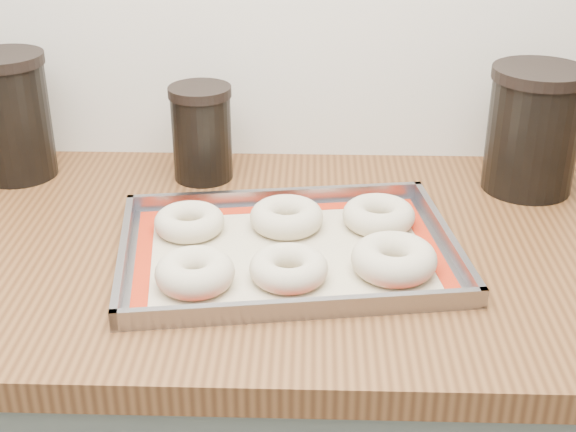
{
  "coord_description": "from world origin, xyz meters",
  "views": [
    {
      "loc": [
        0.06,
        0.65,
        1.45
      ],
      "look_at": [
        0.03,
        1.63,
        0.96
      ],
      "focal_mm": 50.0,
      "sensor_mm": 36.0,
      "label": 1
    }
  ],
  "objects_px": {
    "bagel_front_right": "(394,259)",
    "canister_mid": "(202,133)",
    "bagel_back_right": "(379,215)",
    "bagel_back_mid": "(287,217)",
    "canister_right": "(533,129)",
    "canister_left": "(12,116)",
    "baking_tray": "(288,250)",
    "bagel_front_mid": "(289,268)",
    "bagel_front_left": "(195,273)",
    "bagel_back_left": "(189,222)"
  },
  "relations": [
    {
      "from": "bagel_front_right",
      "to": "bagel_front_mid",
      "type": "bearing_deg",
      "value": -170.5
    },
    {
      "from": "bagel_back_mid",
      "to": "bagel_front_mid",
      "type": "bearing_deg",
      "value": -86.98
    },
    {
      "from": "bagel_front_left",
      "to": "bagel_front_mid",
      "type": "xyz_separation_m",
      "value": [
        0.12,
        0.02,
        -0.0
      ]
    },
    {
      "from": "baking_tray",
      "to": "canister_right",
      "type": "relative_size",
      "value": 2.49
    },
    {
      "from": "canister_left",
      "to": "bagel_back_mid",
      "type": "bearing_deg",
      "value": -22.75
    },
    {
      "from": "bagel_back_mid",
      "to": "bagel_back_right",
      "type": "bearing_deg",
      "value": 4.56
    },
    {
      "from": "baking_tray",
      "to": "bagel_front_right",
      "type": "height_order",
      "value": "bagel_front_right"
    },
    {
      "from": "bagel_back_right",
      "to": "canister_mid",
      "type": "xyz_separation_m",
      "value": [
        -0.28,
        0.18,
        0.06
      ]
    },
    {
      "from": "canister_left",
      "to": "canister_mid",
      "type": "relative_size",
      "value": 1.32
    },
    {
      "from": "bagel_back_right",
      "to": "canister_left",
      "type": "height_order",
      "value": "canister_left"
    },
    {
      "from": "baking_tray",
      "to": "bagel_front_right",
      "type": "relative_size",
      "value": 4.42
    },
    {
      "from": "bagel_front_right",
      "to": "canister_mid",
      "type": "xyz_separation_m",
      "value": [
        -0.29,
        0.32,
        0.05
      ]
    },
    {
      "from": "bagel_back_left",
      "to": "canister_right",
      "type": "bearing_deg",
      "value": 19.09
    },
    {
      "from": "bagel_front_mid",
      "to": "bagel_back_mid",
      "type": "bearing_deg",
      "value": 93.02
    },
    {
      "from": "canister_left",
      "to": "bagel_front_right",
      "type": "bearing_deg",
      "value": -27.57
    },
    {
      "from": "bagel_front_left",
      "to": "canister_left",
      "type": "height_order",
      "value": "canister_left"
    },
    {
      "from": "canister_mid",
      "to": "canister_right",
      "type": "height_order",
      "value": "canister_right"
    },
    {
      "from": "canister_left",
      "to": "canister_right",
      "type": "xyz_separation_m",
      "value": [
        0.85,
        -0.03,
        -0.0
      ]
    },
    {
      "from": "bagel_front_mid",
      "to": "bagel_front_left",
      "type": "bearing_deg",
      "value": -170.91
    },
    {
      "from": "bagel_front_mid",
      "to": "bagel_back_right",
      "type": "height_order",
      "value": "bagel_back_right"
    },
    {
      "from": "bagel_back_right",
      "to": "canister_left",
      "type": "distance_m",
      "value": 0.63
    },
    {
      "from": "baking_tray",
      "to": "bagel_front_right",
      "type": "distance_m",
      "value": 0.15
    },
    {
      "from": "bagel_back_right",
      "to": "canister_left",
      "type": "bearing_deg",
      "value": 162.98
    },
    {
      "from": "canister_right",
      "to": "baking_tray",
      "type": "bearing_deg",
      "value": -148.22
    },
    {
      "from": "bagel_front_mid",
      "to": "bagel_back_mid",
      "type": "relative_size",
      "value": 0.96
    },
    {
      "from": "canister_left",
      "to": "baking_tray",
      "type": "bearing_deg",
      "value": -29.63
    },
    {
      "from": "baking_tray",
      "to": "canister_right",
      "type": "xyz_separation_m",
      "value": [
        0.38,
        0.24,
        0.09
      ]
    },
    {
      "from": "bagel_front_left",
      "to": "bagel_front_right",
      "type": "relative_size",
      "value": 0.9
    },
    {
      "from": "baking_tray",
      "to": "bagel_back_mid",
      "type": "xyz_separation_m",
      "value": [
        -0.0,
        0.07,
        0.02
      ]
    },
    {
      "from": "canister_left",
      "to": "canister_mid",
      "type": "xyz_separation_m",
      "value": [
        0.31,
        -0.0,
        -0.03
      ]
    },
    {
      "from": "bagel_front_right",
      "to": "canister_right",
      "type": "distance_m",
      "value": 0.38
    },
    {
      "from": "bagel_front_left",
      "to": "bagel_front_right",
      "type": "xyz_separation_m",
      "value": [
        0.26,
        0.04,
        0.0
      ]
    },
    {
      "from": "canister_left",
      "to": "canister_right",
      "type": "bearing_deg",
      "value": -1.85
    },
    {
      "from": "baking_tray",
      "to": "canister_mid",
      "type": "bearing_deg",
      "value": 119.78
    },
    {
      "from": "bagel_back_right",
      "to": "bagel_back_left",
      "type": "bearing_deg",
      "value": -174.3
    },
    {
      "from": "bagel_front_right",
      "to": "canister_left",
      "type": "height_order",
      "value": "canister_left"
    },
    {
      "from": "bagel_back_right",
      "to": "bagel_front_right",
      "type": "bearing_deg",
      "value": -85.46
    },
    {
      "from": "bagel_back_right",
      "to": "canister_right",
      "type": "relative_size",
      "value": 0.53
    },
    {
      "from": "canister_mid",
      "to": "canister_right",
      "type": "distance_m",
      "value": 0.53
    },
    {
      "from": "bagel_back_left",
      "to": "baking_tray",
      "type": "bearing_deg",
      "value": -20.61
    },
    {
      "from": "bagel_front_mid",
      "to": "canister_left",
      "type": "relative_size",
      "value": 0.49
    },
    {
      "from": "bagel_back_mid",
      "to": "bagel_back_right",
      "type": "distance_m",
      "value": 0.14
    },
    {
      "from": "baking_tray",
      "to": "bagel_front_left",
      "type": "relative_size",
      "value": 4.88
    },
    {
      "from": "bagel_back_right",
      "to": "canister_right",
      "type": "xyz_separation_m",
      "value": [
        0.25,
        0.15,
        0.08
      ]
    },
    {
      "from": "bagel_back_mid",
      "to": "canister_right",
      "type": "distance_m",
      "value": 0.43
    },
    {
      "from": "bagel_front_left",
      "to": "canister_mid",
      "type": "height_order",
      "value": "canister_mid"
    },
    {
      "from": "bagel_front_right",
      "to": "canister_mid",
      "type": "bearing_deg",
      "value": 132.79
    },
    {
      "from": "bagel_front_left",
      "to": "bagel_back_mid",
      "type": "bearing_deg",
      "value": 55.94
    },
    {
      "from": "bagel_back_mid",
      "to": "canister_mid",
      "type": "height_order",
      "value": "canister_mid"
    },
    {
      "from": "bagel_front_left",
      "to": "bagel_back_right",
      "type": "relative_size",
      "value": 0.97
    }
  ]
}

